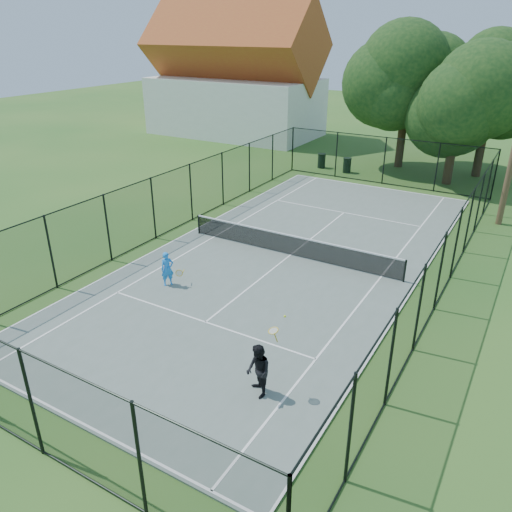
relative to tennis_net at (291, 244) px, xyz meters
The scene contains 12 objects.
ground 0.58m from the tennis_net, ahead, with size 120.00×120.00×0.00m, color #27591E.
tennis_court 0.55m from the tennis_net, ahead, with size 11.00×24.00×0.06m, color slate.
tennis_net is the anchor object (origin of this frame).
fence 0.92m from the tennis_net, ahead, with size 13.10×26.10×3.00m.
tree_near_left 18.58m from the tennis_net, 91.10° to the left, with size 7.05×7.05×9.19m.
tree_near_mid 16.11m from the tennis_net, 76.72° to the left, with size 5.86×5.86×7.66m.
tree_near_right 19.33m from the tennis_net, 74.77° to the left, with size 6.22×6.22×8.59m.
building 28.14m from the tennis_net, 127.69° to the left, with size 15.30×8.15×11.87m.
trash_bin_left 15.54m from the tennis_net, 108.79° to the left, with size 0.58×0.58×1.02m.
trash_bin_right 14.71m from the tennis_net, 101.62° to the left, with size 0.58×0.58×1.02m.
player_blue 5.68m from the tennis_net, 120.19° to the right, with size 0.86×0.59×1.36m.
player_black 9.30m from the tennis_net, 68.53° to the right, with size 1.05×0.96×2.47m.
Camera 1 is at (8.86, -18.02, 9.24)m, focal length 35.00 mm.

